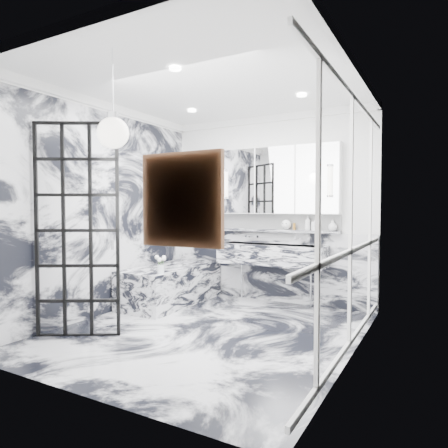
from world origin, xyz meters
The scene contains 25 objects.
floor centered at (0.00, 0.00, 0.00)m, with size 3.60×3.60×0.00m, color silver.
ceiling centered at (0.00, 0.00, 2.80)m, with size 3.60×3.60×0.00m, color white.
wall_back centered at (0.00, 1.80, 1.40)m, with size 3.60×3.60×0.00m, color white.
wall_front centered at (0.00, -1.80, 1.40)m, with size 3.60×3.60×0.00m, color white.
wall_left centered at (-1.60, 0.00, 1.40)m, with size 3.60×3.60×0.00m, color white.
wall_right centered at (1.60, 0.00, 1.40)m, with size 3.60×3.60×0.00m, color white.
marble_clad_back centered at (0.00, 1.78, 0.53)m, with size 3.18×0.05×1.05m, color silver.
marble_clad_left centered at (-1.59, 0.00, 1.34)m, with size 0.02×3.56×2.68m, color silver.
panel_molding centered at (1.58, 0.00, 1.30)m, with size 0.03×3.40×2.30m, color white.
soap_bottle_a centered at (0.64, 1.71, 1.20)m, with size 0.08×0.08×0.21m, color #8C5919.
soap_bottle_b centered at (0.75, 1.71, 1.18)m, with size 0.08×0.09×0.19m, color #4C4C51.
soap_bottle_c centered at (0.99, 1.71, 1.17)m, with size 0.12×0.12×0.16m, color silver.
face_pot centered at (0.32, 1.71, 1.17)m, with size 0.14×0.14×0.14m, color white.
amber_bottle centered at (0.44, 1.71, 1.14)m, with size 0.04×0.04×0.10m, color #8C5919.
flower_vase centered at (-0.87, 0.27, 0.61)m, with size 0.09×0.09×0.12m, color silver.
crittall_door centered at (-1.16, -0.83, 1.16)m, with size 0.88×0.04×2.33m, color black, non-canonical shape.
artwork centered at (0.89, -1.76, 1.46)m, with size 0.50×0.05×0.50m, color #DA4C16.
pendant_light centered at (-0.11, -1.34, 2.04)m, with size 0.26×0.26×0.26m, color white.
trough_sink centered at (0.15, 1.55, 0.73)m, with size 1.60×0.45×0.30m, color silver.
ledge centered at (0.15, 1.72, 1.07)m, with size 1.90×0.14×0.04m, color silver.
subway_tile centered at (0.15, 1.78, 1.21)m, with size 1.90×0.03×0.23m, color white.
mirror_cabinet centered at (0.15, 1.73, 1.82)m, with size 1.90×0.16×1.00m, color white.
sconce_left centered at (-0.67, 1.63, 1.78)m, with size 0.07×0.07×0.40m, color white.
sconce_right centered at (0.97, 1.63, 1.78)m, with size 0.07×0.07×0.40m, color white.
bathtub centered at (-1.18, 0.90, 0.28)m, with size 0.75×1.65×0.55m, color silver.
Camera 1 is at (2.35, -3.85, 1.41)m, focal length 32.00 mm.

